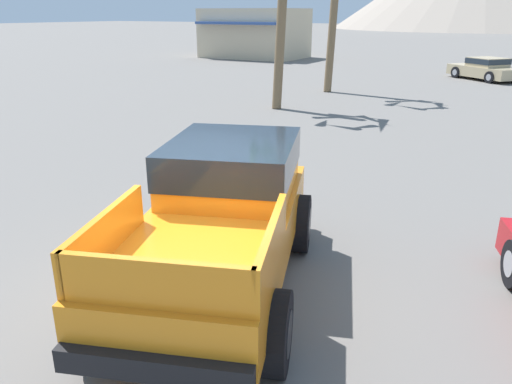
# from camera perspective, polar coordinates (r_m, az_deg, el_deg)

# --- Properties ---
(ground_plane) EXTENTS (320.00, 320.00, 0.00)m
(ground_plane) POSITION_cam_1_polar(r_m,az_deg,el_deg) (7.07, -5.87, -10.93)
(ground_plane) COLOR slate
(orange_pickup_truck) EXTENTS (3.43, 5.27, 1.89)m
(orange_pickup_truck) POSITION_cam_1_polar(r_m,az_deg,el_deg) (6.82, -3.74, -1.94)
(orange_pickup_truck) COLOR orange
(orange_pickup_truck) RESTS_ON ground_plane
(parked_car_tan) EXTENTS (4.35, 3.99, 1.22)m
(parked_car_tan) POSITION_cam_1_polar(r_m,az_deg,el_deg) (31.56, 24.78, 12.69)
(parked_car_tan) COLOR tan
(parked_car_tan) RESTS_ON ground_plane
(storefront_building) EXTENTS (8.01, 5.98, 3.88)m
(storefront_building) POSITION_cam_1_polar(r_m,az_deg,el_deg) (43.36, -0.17, 17.69)
(storefront_building) COLOR beige
(storefront_building) RESTS_ON ground_plane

